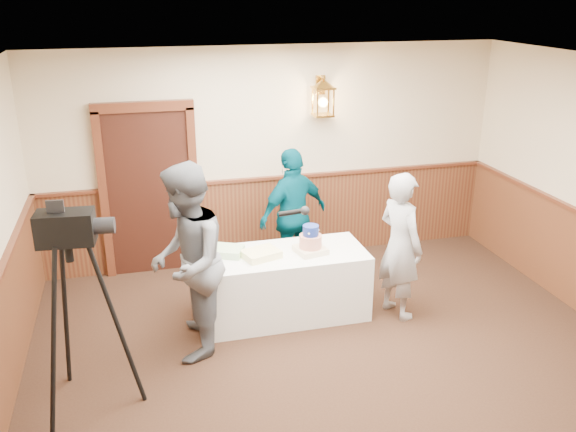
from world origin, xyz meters
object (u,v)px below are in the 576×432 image
object	(u,v)px
sheet_cake_green	(226,251)
baker	(400,246)
display_table	(283,284)
interviewer	(187,263)
sheet_cake_yellow	(261,254)
tv_camera_rig	(79,324)
assistant_p	(293,215)
tiered_cake	(311,242)

from	to	relation	value
sheet_cake_green	baker	xyz separation A→B (m)	(1.84, -0.40, 0.03)
display_table	interviewer	world-z (taller)	interviewer
baker	sheet_cake_green	bearing A→B (deg)	59.31
sheet_cake_yellow	tv_camera_rig	size ratio (longest dim) A/B	0.21
assistant_p	interviewer	bearing A→B (deg)	19.87
display_table	tv_camera_rig	size ratio (longest dim) A/B	1.00
baker	tv_camera_rig	bearing A→B (deg)	86.03
sheet_cake_yellow	sheet_cake_green	distance (m)	0.38
display_table	baker	distance (m)	1.34
display_table	tv_camera_rig	world-z (taller)	tv_camera_rig
display_table	baker	size ratio (longest dim) A/B	1.09
assistant_p	sheet_cake_green	bearing A→B (deg)	15.04
display_table	tv_camera_rig	xyz separation A→B (m)	(-2.04, -1.12, 0.44)
interviewer	tiered_cake	bearing A→B (deg)	119.36
tiered_cake	baker	xyz separation A→B (m)	(0.95, -0.23, -0.05)
tiered_cake	tv_camera_rig	distance (m)	2.56
interviewer	tv_camera_rig	world-z (taller)	interviewer
tiered_cake	baker	size ratio (longest dim) A/B	0.22
sheet_cake_yellow	baker	xyz separation A→B (m)	(1.49, -0.24, 0.03)
sheet_cake_yellow	baker	distance (m)	1.51
display_table	baker	xyz separation A→B (m)	(1.23, -0.29, 0.45)
tiered_cake	sheet_cake_yellow	world-z (taller)	tiered_cake
sheet_cake_green	tiered_cake	bearing A→B (deg)	-11.10
tv_camera_rig	sheet_cake_yellow	bearing A→B (deg)	36.36
sheet_cake_green	assistant_p	xyz separation A→B (m)	(0.95, 0.76, 0.05)
sheet_cake_yellow	tv_camera_rig	distance (m)	2.08
interviewer	sheet_cake_green	bearing A→B (deg)	153.60
tiered_cake	interviewer	bearing A→B (deg)	-162.93
sheet_cake_green	interviewer	distance (m)	0.78
sheet_cake_yellow	assistant_p	bearing A→B (deg)	56.85
tv_camera_rig	baker	bearing A→B (deg)	19.64
tv_camera_rig	assistant_p	bearing A→B (deg)	45.29
display_table	assistant_p	distance (m)	1.05
display_table	tv_camera_rig	distance (m)	2.37
interviewer	tv_camera_rig	xyz separation A→B (m)	(-0.97, -0.64, -0.16)
interviewer	display_table	bearing A→B (deg)	126.16
tiered_cake	interviewer	distance (m)	1.43
sheet_cake_green	baker	world-z (taller)	baker
sheet_cake_yellow	tiered_cake	bearing A→B (deg)	-0.79
display_table	interviewer	bearing A→B (deg)	-156.12
sheet_cake_yellow	interviewer	bearing A→B (deg)	-152.46
sheet_cake_yellow	baker	bearing A→B (deg)	-9.06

